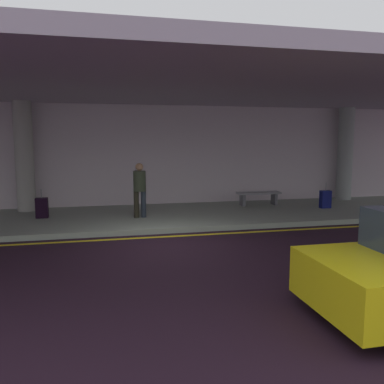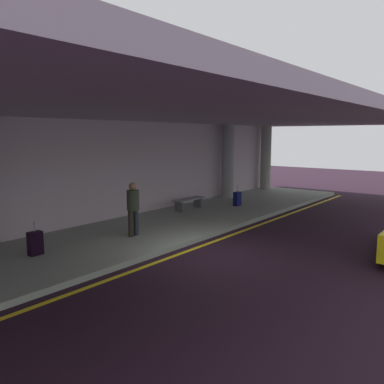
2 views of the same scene
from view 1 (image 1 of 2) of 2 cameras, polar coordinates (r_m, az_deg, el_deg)
ground_plane at (r=9.77m, az=-3.88°, el=-7.44°), size 60.00×60.00×0.00m
sidewalk at (r=12.75m, az=-6.02°, el=-3.59°), size 26.00×4.20×0.15m
lane_stripe_yellow at (r=10.41m, az=-4.45°, el=-6.49°), size 26.00×0.14×0.01m
support_column_left_mid at (r=14.30m, az=-23.10°, el=4.72°), size 0.60×0.60×3.65m
support_column_center at (r=16.93m, az=21.27°, el=5.14°), size 0.60×0.60×3.65m
ceiling_overhang at (r=12.10m, az=-5.99°, el=14.25°), size 28.00×13.20×0.30m
terminal_back_wall at (r=14.76m, az=-7.13°, el=5.04°), size 26.00×0.30×3.80m
traveler_with_luggage at (r=12.16m, az=-7.59°, el=0.80°), size 0.38×0.38×1.68m
suitcase_upright_primary at (r=14.61m, az=18.75°, el=-1.00°), size 0.36×0.22×0.90m
suitcase_upright_secondary at (r=12.91m, az=-20.91°, el=-2.16°), size 0.36×0.22×0.90m
bench_metal at (r=14.67m, az=9.61°, el=-0.52°), size 1.60×0.50×0.48m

